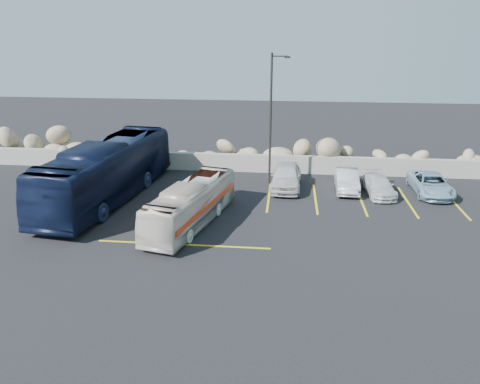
# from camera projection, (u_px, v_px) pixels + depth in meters

# --- Properties ---
(ground) EXTENTS (90.00, 90.00, 0.00)m
(ground) POSITION_uv_depth(u_px,v_px,m) (204.00, 248.00, 21.07)
(ground) COLOR black
(ground) RESTS_ON ground
(seawall) EXTENTS (60.00, 0.40, 1.20)m
(seawall) POSITION_uv_depth(u_px,v_px,m) (235.00, 163.00, 32.12)
(seawall) COLOR gray
(seawall) RESTS_ON ground
(riprap_pile) EXTENTS (54.00, 2.80, 2.60)m
(riprap_pile) POSITION_uv_depth(u_px,v_px,m) (237.00, 148.00, 33.02)
(riprap_pile) COLOR #8C735B
(riprap_pile) RESTS_ON ground
(parking_lines) EXTENTS (18.16, 9.36, 0.01)m
(parking_lines) POSITION_uv_depth(u_px,v_px,m) (305.00, 207.00, 25.83)
(parking_lines) COLOR gold
(parking_lines) RESTS_ON ground
(lamppost) EXTENTS (1.14, 0.18, 8.00)m
(lamppost) POSITION_uv_depth(u_px,v_px,m) (272.00, 116.00, 28.30)
(lamppost) COLOR #292624
(lamppost) RESTS_ON ground
(vintage_bus) EXTENTS (3.56, 7.92, 2.15)m
(vintage_bus) POSITION_uv_depth(u_px,v_px,m) (191.00, 204.00, 23.26)
(vintage_bus) COLOR beige
(vintage_bus) RESTS_ON ground
(tour_coach) EXTENTS (4.28, 12.30, 3.35)m
(tour_coach) POSITION_uv_depth(u_px,v_px,m) (107.00, 171.00, 26.48)
(tour_coach) COLOR black
(tour_coach) RESTS_ON ground
(car_a) EXTENTS (1.94, 4.49, 1.51)m
(car_a) POSITION_uv_depth(u_px,v_px,m) (286.00, 176.00, 28.63)
(car_a) COLOR beige
(car_a) RESTS_ON ground
(car_b) EXTENTS (1.44, 3.82, 1.24)m
(car_b) POSITION_uv_depth(u_px,v_px,m) (347.00, 180.00, 28.34)
(car_b) COLOR #BABABF
(car_b) RESTS_ON ground
(car_c) EXTENTS (1.77, 3.76, 1.06)m
(car_c) POSITION_uv_depth(u_px,v_px,m) (379.00, 186.00, 27.64)
(car_c) COLOR beige
(car_c) RESTS_ON ground
(car_d) EXTENTS (2.03, 4.31, 1.19)m
(car_d) POSITION_uv_depth(u_px,v_px,m) (431.00, 184.00, 27.72)
(car_d) COLOR #82A2B9
(car_d) RESTS_ON ground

